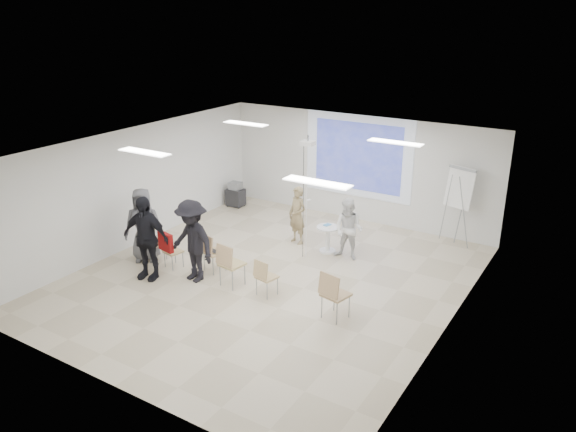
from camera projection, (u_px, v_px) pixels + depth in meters
The scene contains 30 objects.
floor at pixel (269, 281), 12.62m from camera, with size 8.00×9.00×0.10m, color beige.
ceiling at pixel (268, 146), 11.54m from camera, with size 8.00×9.00×0.10m, color white.
wall_back at pixel (358, 168), 15.71m from camera, with size 8.00×0.10×3.00m, color silver.
wall_left at pixel (134, 187), 14.08m from camera, with size 0.10×9.00×3.00m, color silver.
wall_right at pixel (456, 257), 10.08m from camera, with size 0.10×9.00×3.00m, color silver.
projection_halo at pixel (358, 156), 15.53m from camera, with size 3.20×0.01×2.30m, color silver.
projection_image at pixel (358, 156), 15.52m from camera, with size 2.60×0.01×1.90m, color #2F3CA2.
pedestal_table at pixel (328, 237), 13.86m from camera, with size 0.66×0.66×0.69m.
player_left at pixel (297, 212), 14.25m from camera, with size 0.62×0.42×1.70m, color #97845D.
player_right at pixel (349, 226), 13.34m from camera, with size 0.80×0.64×1.66m, color white.
controller_left at pixel (309, 200), 14.27m from camera, with size 0.04×0.13×0.04m, color white.
controller_right at pixel (347, 211), 13.53m from camera, with size 0.04×0.13×0.04m, color white.
chair_far_left at pixel (152, 241), 13.27m from camera, with size 0.44×0.47×0.91m.
chair_left_mid at pixel (171, 250), 12.96m from camera, with size 0.44×0.46×0.79m.
chair_left_inner at pixel (211, 250), 12.75m from camera, with size 0.54×0.57×0.93m.
chair_center at pixel (229, 262), 12.05m from camera, with size 0.54×0.57×1.00m.
chair_right_inner at pixel (264, 275), 11.68m from camera, with size 0.46×0.48×0.83m.
chair_right_far at pixel (333, 292), 10.76m from camera, with size 0.57×0.59×1.01m.
red_jacket at pixel (166, 242), 12.74m from camera, with size 0.46×0.10×0.44m, color #AF1516.
laptop at pixel (215, 250), 12.84m from camera, with size 0.34×0.25×0.03m, color black.
audience_left at pixel (145, 232), 12.29m from camera, with size 1.28×0.77×2.21m, color black.
audience_mid at pixel (192, 236), 12.19m from camera, with size 1.37×0.75×2.12m, color black.
audience_outer at pixel (143, 221), 13.22m from camera, with size 0.98×0.65×2.01m, color #5E5E63.
flipchart_easel at pixel (460, 189), 13.96m from camera, with size 0.84×0.66×2.02m.
av_cart at pixel (236, 195), 17.10m from camera, with size 0.52×0.42×0.76m.
ceiling_projector at pixel (308, 149), 12.81m from camera, with size 0.30×0.25×3.00m.
fluor_panel_nw at pixel (246, 124), 14.15m from camera, with size 1.20×0.30×0.02m, color white.
fluor_panel_ne at pixel (395, 142), 12.18m from camera, with size 1.20×0.30×0.02m, color white.
fluor_panel_sw at pixel (144, 152), 11.36m from camera, with size 1.20×0.30×0.02m, color white.
fluor_panel_se at pixel (317, 182), 9.39m from camera, with size 1.20×0.30×0.02m, color white.
Camera 1 is at (6.31, -9.41, 5.71)m, focal length 35.00 mm.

